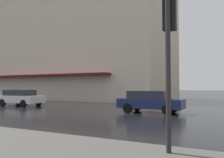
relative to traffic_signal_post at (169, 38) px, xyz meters
name	(u,v)px	position (x,y,z in m)	size (l,w,h in m)	color
haussmann_block_mid	(77,19)	(23.26, 19.37, 9.10)	(15.67, 27.38, 24.37)	beige
traffic_signal_post	(169,38)	(0.00, 0.00, 0.00)	(0.44, 0.30, 3.73)	#232326
car_navy	(150,101)	(9.04, 3.37, -2.08)	(1.85, 4.10, 1.41)	navy
car_white	(20,97)	(9.04, 15.07, -2.08)	(1.85, 4.10, 1.41)	silver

